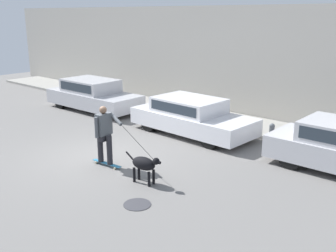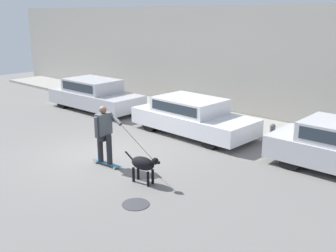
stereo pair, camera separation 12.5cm
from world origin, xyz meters
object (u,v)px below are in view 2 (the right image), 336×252
parked_car_1 (192,117)px  dog (144,164)px  skateboarder (104,132)px  parked_car_0 (95,95)px  fire_hydrant (272,134)px

parked_car_1 → dog: parked_car_1 is taller
dog → skateboarder: size_ratio=0.44×
parked_car_1 → dog: (1.73, -4.11, -0.12)m
dog → parked_car_1: bearing=107.6°
parked_car_0 → fire_hydrant: size_ratio=6.42×
parked_car_0 → parked_car_1: parked_car_0 is taller
parked_car_0 → skateboarder: bearing=-36.5°
parked_car_1 → fire_hydrant: (2.69, 0.78, -0.25)m
skateboarder → fire_hydrant: bearing=56.7°
parked_car_0 → parked_car_1: bearing=-0.9°
fire_hydrant → skateboarder: bearing=-118.7°
skateboarder → dog: bearing=-8.8°
parked_car_1 → fire_hydrant: 2.81m
skateboarder → fire_hydrant: (2.61, 4.77, -0.59)m
parked_car_1 → dog: 4.46m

